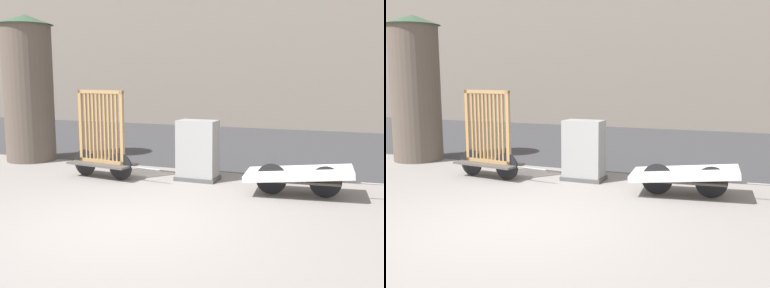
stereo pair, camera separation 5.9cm
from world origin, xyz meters
TOP-DOWN VIEW (x-y plane):
  - ground_plane at (0.00, 0.00)m, footprint 60.00×60.00m
  - road_strip at (0.00, 8.19)m, footprint 56.00×8.64m
  - bike_cart_with_bedframe at (-2.01, 2.43)m, footprint 2.16×0.76m
  - bike_cart_with_mattress at (2.02, 2.44)m, footprint 2.38×1.10m
  - utility_cabinet at (-0.08, 2.95)m, footprint 0.85×0.54m
  - advertising_column at (-4.79, 3.52)m, footprint 1.35×1.35m

SIDE VIEW (x-z plane):
  - ground_plane at x=0.00m, z-range 0.00..0.00m
  - road_strip at x=0.00m, z-range 0.00..0.01m
  - bike_cart_with_mattress at x=2.02m, z-range 0.10..0.66m
  - utility_cabinet at x=-0.08m, z-range -0.04..1.19m
  - bike_cart_with_bedframe at x=-2.01m, z-range -0.26..1.57m
  - advertising_column at x=-4.79m, z-range 0.03..3.62m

